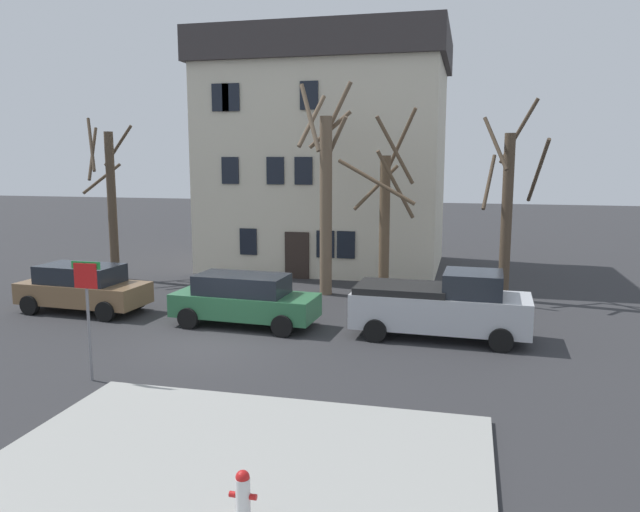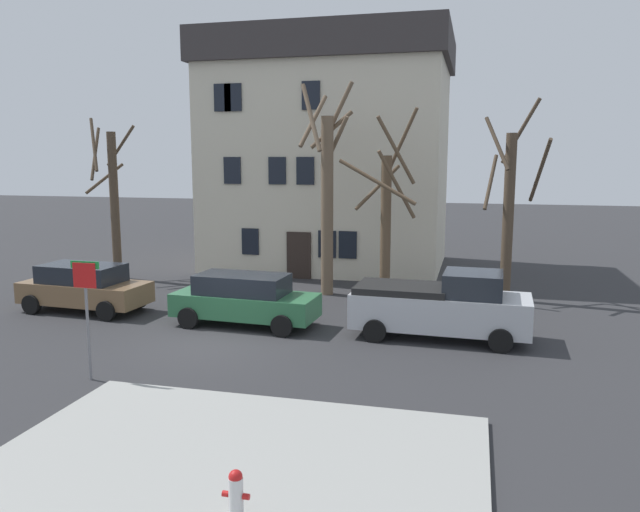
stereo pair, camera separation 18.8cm
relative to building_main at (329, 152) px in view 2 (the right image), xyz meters
The scene contains 12 objects.
ground_plane 15.09m from the building_main, 90.63° to the right, with size 120.00×120.00×0.00m, color #2D2D30.
sidewalk_slab 22.47m from the building_main, 81.58° to the right, with size 8.70×7.61×0.12m, color #999993.
building_main is the anchor object (origin of this frame).
tree_bare_near 10.47m from the building_main, 145.72° to the right, with size 2.07×2.40×7.09m.
tree_bare_mid 7.02m from the building_main, 77.46° to the right, with size 2.05×2.17×8.27m.
tree_bare_far 8.14m from the building_main, 60.37° to the right, with size 2.87×2.91×7.22m.
tree_bare_end 10.51m from the building_main, 35.89° to the right, with size 2.36×2.34×7.54m.
car_brown_wagon 13.88m from the building_main, 118.03° to the right, with size 4.58×2.24×1.67m.
car_green_wagon 12.82m from the building_main, 89.89° to the right, with size 4.74×2.13×1.67m.
pickup_truck_silver 14.13m from the building_main, 62.06° to the right, with size 5.29×2.30×2.06m.
fire_hydrant 23.16m from the building_main, 80.13° to the right, with size 0.42×0.22×0.73m.
street_sign_pole 17.95m from the building_main, 95.97° to the right, with size 0.76×0.07×2.93m.
Camera 2 is at (7.28, -16.11, 5.35)m, focal length 34.71 mm.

